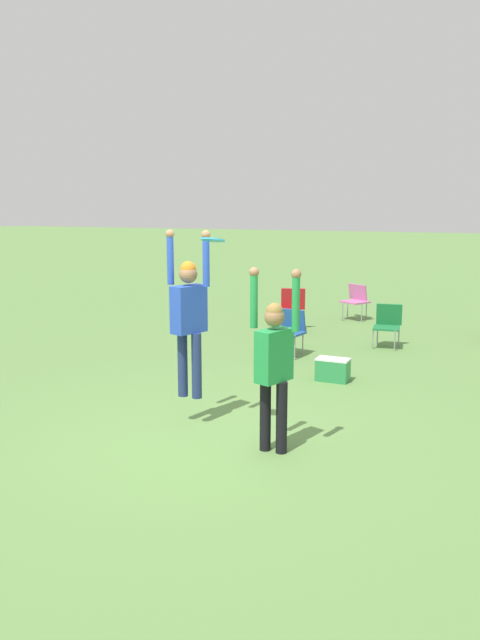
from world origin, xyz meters
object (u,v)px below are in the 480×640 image
(frisbee, at_px, (213,240))
(camping_chair_5, at_px, (289,328))
(person_defending, at_px, (274,358))
(camping_chair_3, at_px, (291,307))
(camping_chair_4, at_px, (356,298))
(cooler_box, at_px, (333,370))
(person_jumping, at_px, (189,311))
(camping_chair_1, at_px, (388,322))

(frisbee, relative_size, camping_chair_5, 0.33)
(person_defending, xyz_separation_m, camping_chair_3, (-2.10, 6.38, -0.53))
(camping_chair_4, distance_m, cooler_box, 5.37)
(camping_chair_3, distance_m, camping_chair_4, 2.06)
(camping_chair_5, bearing_deg, cooler_box, 141.07)
(person_defending, xyz_separation_m, camping_chair_5, (-1.35, 4.22, -0.55))
(frisbee, relative_size, camping_chair_3, 0.30)
(person_jumping, relative_size, person_defending, 1.01)
(person_defending, bearing_deg, frisbee, -75.13)
(cooler_box, bearing_deg, camping_chair_1, 84.11)
(person_defending, height_order, camping_chair_1, person_defending)
(camping_chair_1, relative_size, camping_chair_4, 0.99)
(person_defending, bearing_deg, person_jumping, -90.00)
(camping_chair_1, xyz_separation_m, camping_chair_5, (-1.44, -1.38, 0.02))
(person_jumping, distance_m, frisbee, 1.07)
(frisbee, height_order, camping_chair_4, frisbee)
(person_jumping, bearing_deg, person_defending, -90.00)
(person_defending, bearing_deg, camping_chair_1, -162.08)
(camping_chair_4, relative_size, camping_chair_5, 1.00)
(camping_chair_5, relative_size, cooler_box, 1.66)
(person_defending, bearing_deg, camping_chair_5, -143.46)
(person_defending, height_order, cooler_box, person_defending)
(camping_chair_1, bearing_deg, camping_chair_5, 34.98)
(camping_chair_5, bearing_deg, camping_chair_1, -127.15)
(person_jumping, height_order, frisbee, person_jumping)
(person_defending, height_order, camping_chair_3, person_defending)
(camping_chair_3, height_order, camping_chair_4, camping_chair_3)
(camping_chair_1, distance_m, camping_chair_3, 2.32)
(frisbee, height_order, cooler_box, frisbee)
(person_jumping, distance_m, camping_chair_3, 6.08)
(frisbee, bearing_deg, person_defending, -3.94)
(person_defending, bearing_deg, camping_chair_3, -142.98)
(person_jumping, height_order, camping_chair_4, person_jumping)
(person_defending, distance_m, camping_chair_4, 8.31)
(person_jumping, height_order, camping_chair_1, person_jumping)
(person_jumping, xyz_separation_m, cooler_box, (1.06, 2.51, -1.20))
(camping_chair_1, xyz_separation_m, camping_chair_4, (-1.25, 2.61, 0.03))
(camping_chair_3, xyz_separation_m, camping_chair_4, (0.94, 1.83, -0.01))
(person_defending, distance_m, cooler_box, 3.06)
(camping_chair_3, relative_size, cooler_box, 1.81)
(cooler_box, bearing_deg, frisbee, -100.69)
(frisbee, distance_m, camping_chair_1, 5.89)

